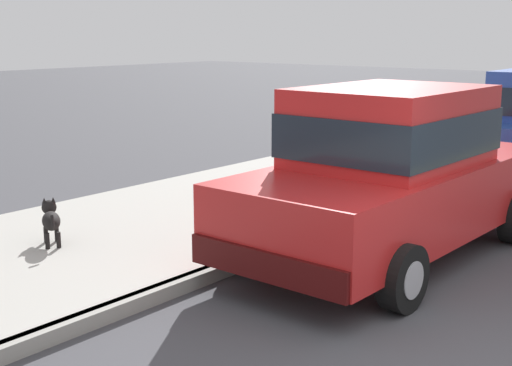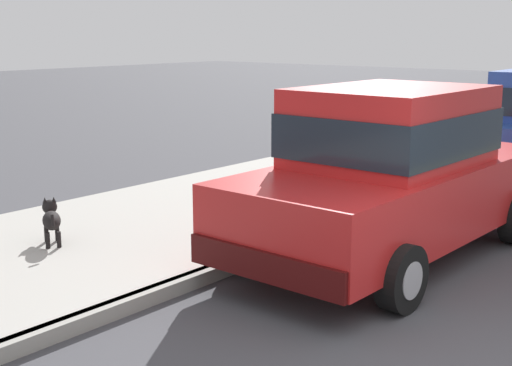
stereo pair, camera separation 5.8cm
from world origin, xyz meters
The scene contains 5 objects.
curb centered at (-3.20, 0.00, 0.07)m, with size 0.16×64.00×0.14m, color gray.
sidewalk centered at (-5.00, 0.00, 0.07)m, with size 3.60×64.00×0.14m, color #A8A59E.
car_red_sedan centered at (-2.18, 2.23, 0.98)m, with size 2.07×4.62×1.92m.
dog_black centered at (-5.17, -0.18, 0.43)m, with size 0.67×0.46×0.49m.
fire_hydrant centered at (-3.65, 2.54, 0.48)m, with size 0.34×0.24×0.72m.
Camera 1 is at (1.56, -4.72, 2.51)m, focal length 49.97 mm.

